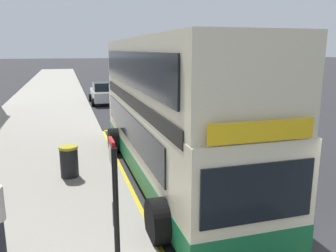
{
  "coord_description": "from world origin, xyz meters",
  "views": [
    {
      "loc": [
        -5.56,
        -4.09,
        4.06
      ],
      "look_at": [
        -2.2,
        7.24,
        1.42
      ],
      "focal_mm": 36.73,
      "sensor_mm": 36.0,
      "label": 1
    }
  ],
  "objects_px": {
    "parked_car_silver_across": "(104,93)",
    "parked_car_black_behind": "(214,95)",
    "parked_car_white_far": "(165,81)",
    "bus_stop_sign": "(115,205)",
    "litter_bin": "(69,161)",
    "double_decker_bus": "(169,113)"
  },
  "relations": [
    {
      "from": "bus_stop_sign",
      "to": "litter_bin",
      "type": "bearing_deg",
      "value": 96.91
    },
    {
      "from": "double_decker_bus",
      "to": "parked_car_white_far",
      "type": "relative_size",
      "value": 2.58
    },
    {
      "from": "double_decker_bus",
      "to": "parked_car_silver_across",
      "type": "bearing_deg",
      "value": 91.32
    },
    {
      "from": "parked_car_silver_across",
      "to": "litter_bin",
      "type": "distance_m",
      "value": 16.04
    },
    {
      "from": "double_decker_bus",
      "to": "bus_stop_sign",
      "type": "bearing_deg",
      "value": -115.19
    },
    {
      "from": "parked_car_black_behind",
      "to": "litter_bin",
      "type": "bearing_deg",
      "value": -130.65
    },
    {
      "from": "double_decker_bus",
      "to": "parked_car_white_far",
      "type": "bearing_deg",
      "value": 74.32
    },
    {
      "from": "double_decker_bus",
      "to": "litter_bin",
      "type": "xyz_separation_m",
      "value": [
        -3.16,
        0.38,
        -1.43
      ]
    },
    {
      "from": "double_decker_bus",
      "to": "parked_car_black_behind",
      "type": "distance_m",
      "value": 14.59
    },
    {
      "from": "double_decker_bus",
      "to": "parked_car_white_far",
      "type": "height_order",
      "value": "double_decker_bus"
    },
    {
      "from": "bus_stop_sign",
      "to": "litter_bin",
      "type": "height_order",
      "value": "bus_stop_sign"
    },
    {
      "from": "double_decker_bus",
      "to": "parked_car_silver_across",
      "type": "xyz_separation_m",
      "value": [
        -0.37,
        16.17,
        -1.26
      ]
    },
    {
      "from": "parked_car_silver_across",
      "to": "parked_car_black_behind",
      "type": "distance_m",
      "value": 8.34
    },
    {
      "from": "double_decker_bus",
      "to": "litter_bin",
      "type": "bearing_deg",
      "value": 173.2
    },
    {
      "from": "parked_car_white_far",
      "to": "bus_stop_sign",
      "type": "bearing_deg",
      "value": 73.84
    },
    {
      "from": "litter_bin",
      "to": "double_decker_bus",
      "type": "bearing_deg",
      "value": -6.8
    },
    {
      "from": "bus_stop_sign",
      "to": "parked_car_silver_across",
      "type": "relative_size",
      "value": 0.61
    },
    {
      "from": "parked_car_white_far",
      "to": "parked_car_silver_across",
      "type": "bearing_deg",
      "value": 51.47
    },
    {
      "from": "parked_car_white_far",
      "to": "parked_car_black_behind",
      "type": "relative_size",
      "value": 1.0
    },
    {
      "from": "double_decker_bus",
      "to": "litter_bin",
      "type": "distance_m",
      "value": 3.49
    },
    {
      "from": "double_decker_bus",
      "to": "parked_car_black_behind",
      "type": "xyz_separation_m",
      "value": [
        7.18,
        12.63,
        -1.26
      ]
    },
    {
      "from": "bus_stop_sign",
      "to": "parked_car_white_far",
      "type": "relative_size",
      "value": 0.61
    }
  ]
}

